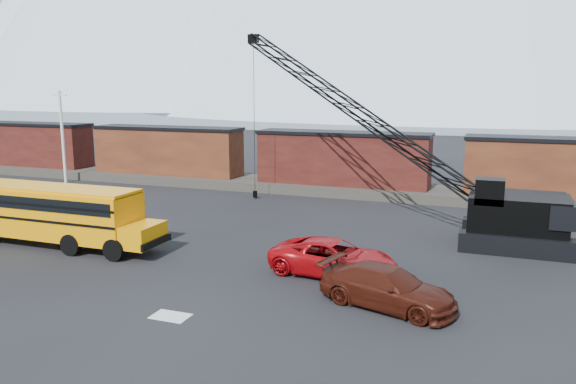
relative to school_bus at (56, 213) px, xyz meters
name	(u,v)px	position (x,y,z in m)	size (l,w,h in m)	color
ground	(210,280)	(10.14, -1.99, -1.79)	(160.00, 160.00, 0.00)	black
gravel_berm	(342,188)	(10.14, 20.01, -1.44)	(120.00, 5.00, 0.70)	#433E37
boxcar_west_far	(28,144)	(-21.86, 20.01, 0.97)	(13.70, 3.10, 4.17)	#501D16
boxcar_west_near	(168,150)	(-5.86, 20.01, 0.97)	(13.70, 3.10, 4.17)	#411C12
boxcar_mid	(343,158)	(10.14, 20.01, 0.97)	(13.70, 3.10, 4.17)	#501D16
boxcar_east_near	(567,168)	(26.14, 20.01, 0.97)	(13.70, 3.10, 4.17)	#411C12
utility_pole	(63,136)	(-13.86, 16.01, 2.36)	(1.40, 0.24, 8.00)	silver
snow_patch	(171,316)	(10.64, -5.99, -1.78)	(1.40, 0.90, 0.02)	silver
school_bus	(56,213)	(0.00, 0.00, 0.00)	(11.65, 2.65, 3.19)	orange
red_pickup	(333,258)	(14.96, 0.61, -1.00)	(2.63, 5.71, 1.59)	#B1080D
maroon_suv	(387,287)	(17.93, -2.25, -1.01)	(2.19, 5.38, 1.56)	#3D130A
crawler_crane	(353,109)	(12.94, 11.82, 5.16)	(21.33, 9.64, 12.22)	black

